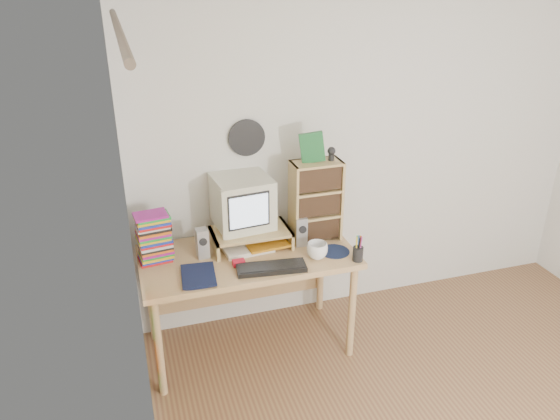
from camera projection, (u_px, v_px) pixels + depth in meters
back_wall at (371, 150)px, 3.97m from camera, size 3.50×0.00×3.50m
left_wall at (144, 341)px, 1.98m from camera, size 0.00×3.50×3.50m
curtain at (147, 292)px, 2.45m from camera, size 0.00×2.20×2.20m
wall_disc at (247, 138)px, 3.63m from camera, size 0.25×0.02×0.25m
desk at (246, 267)px, 3.69m from camera, size 1.40×0.70×0.75m
monitor_riser at (251, 234)px, 3.64m from camera, size 0.52×0.30×0.12m
crt_monitor at (244, 204)px, 3.59m from camera, size 0.39×0.39×0.34m
speaker_left at (202, 243)px, 3.51m from camera, size 0.08×0.08×0.20m
speaker_right at (301, 231)px, 3.66m from camera, size 0.08×0.08×0.20m
keyboard at (271, 268)px, 3.39m from camera, size 0.45×0.20×0.03m
dvd_stack at (154, 241)px, 3.44m from camera, size 0.22×0.17×0.29m
cd_rack at (316, 201)px, 3.67m from camera, size 0.34×0.18×0.56m
mug at (317, 251)px, 3.51m from camera, size 0.15×0.15×0.11m
diary at (181, 276)px, 3.29m from camera, size 0.27×0.21×0.05m
mousepad at (335, 251)px, 3.61m from camera, size 0.22×0.22×0.00m
pen_cup at (358, 251)px, 3.48m from camera, size 0.08×0.08×0.13m
papers at (254, 245)px, 3.65m from camera, size 0.34×0.26×0.04m
red_box at (239, 263)px, 3.44m from camera, size 0.08×0.05×0.04m
game_box at (312, 148)px, 3.51m from camera, size 0.16×0.07×0.20m
webcam at (331, 154)px, 3.56m from camera, size 0.06×0.06×0.09m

